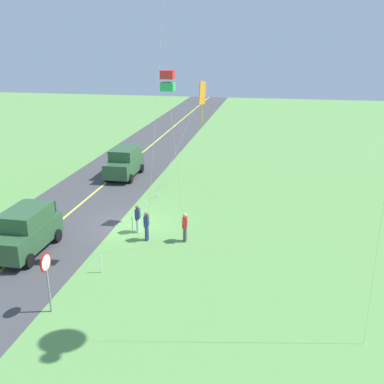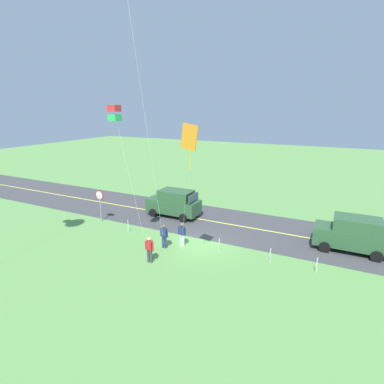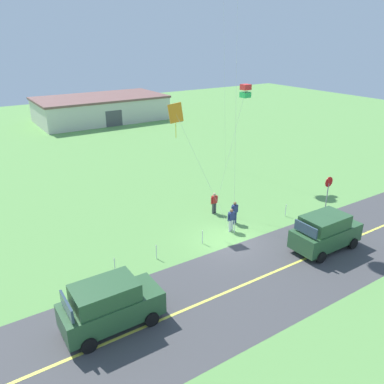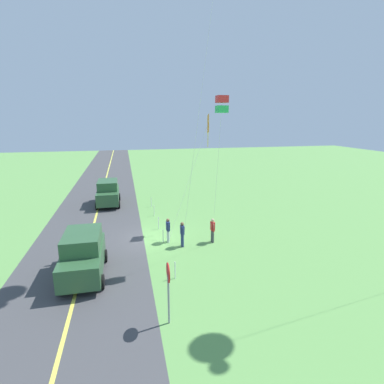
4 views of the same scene
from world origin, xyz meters
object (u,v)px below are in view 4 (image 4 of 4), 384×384
Objects in this scene: person_adult_companion at (182,233)px; person_child_watcher at (168,229)px; car_suv_foreground at (83,254)px; kite_yellow_high at (208,126)px; stop_sign at (168,282)px; person_adult_near at (213,230)px; kite_red_low at (222,105)px; car_parked_west_near at (108,192)px.

person_adult_companion is 1.18m from person_child_watcher.
car_suv_foreground is 11.48m from kite_yellow_high.
stop_sign is at bearing -3.22° from person_adult_companion.
person_adult_companion is (-7.07, 1.90, -0.94)m from stop_sign.
person_adult_near is 2.04m from person_adult_companion.
stop_sign is at bearing -35.40° from kite_red_low.
car_parked_west_near is 1.72× the size of stop_sign.
person_adult_companion is at bearing -38.30° from kite_yellow_high.
stop_sign is (17.97, 3.02, 0.65)m from car_parked_west_near.
kite_yellow_high is (-5.46, 7.98, 6.19)m from car_suv_foreground.
stop_sign reaches higher than person_child_watcher.
car_suv_foreground is 6.08m from person_adult_companion.
kite_yellow_high is at bearing 93.09° from person_child_watcher.
car_parked_west_near is 16.22m from kite_red_low.
stop_sign reaches higher than person_adult_companion.
car_parked_west_near is 2.75× the size of person_child_watcher.
kite_yellow_high reaches higher than car_parked_west_near.
car_suv_foreground is at bearing -55.64° from kite_yellow_high.
person_adult_near is at bearing 109.13° from car_suv_foreground.
car_suv_foreground is 2.75× the size of person_adult_companion.
kite_red_low is at bearing 54.35° from person_adult_companion.
kite_yellow_high reaches higher than person_child_watcher.
person_adult_companion is at bearing -137.45° from kite_red_low.
person_adult_companion is 7.56m from kite_yellow_high.
kite_red_low reaches higher than person_adult_near.
person_adult_companion is at bearing 24.31° from car_parked_west_near.
stop_sign is 8.10m from person_child_watcher.
stop_sign is 8.34m from person_adult_near.
car_parked_west_near is at bearing -152.46° from kite_red_low.
kite_red_low reaches higher than kite_yellow_high.
car_parked_west_near is at bearing 85.86° from person_adult_near.
car_suv_foreground is at bearing -141.77° from stop_sign.
person_adult_companion is at bearing 149.25° from person_adult_near.
person_adult_companion and person_child_watcher have the same top height.
car_parked_west_near is 2.75× the size of person_adult_near.
car_suv_foreground is 0.54× the size of kite_yellow_high.
person_child_watcher is (10.00, 4.16, -0.29)m from car_parked_west_near.
kite_red_low reaches higher than person_child_watcher.
kite_yellow_high reaches higher than person_adult_near.
person_adult_companion is (10.89, 4.92, -0.29)m from car_parked_west_near.
car_parked_west_near reaches higher than person_adult_near.
person_child_watcher is (-3.30, 4.81, -0.29)m from car_suv_foreground.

